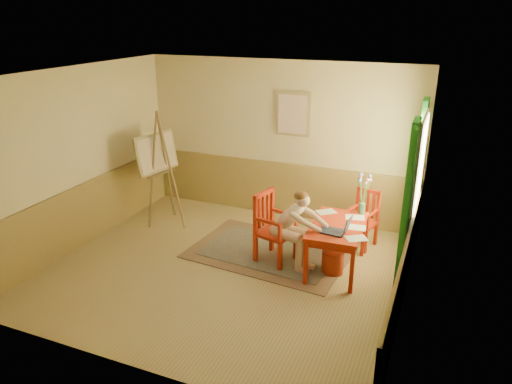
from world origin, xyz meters
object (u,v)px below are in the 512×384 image
at_px(chair_left, 273,227).
at_px(chair_back, 363,219).
at_px(laptop, 337,230).
at_px(figure, 292,225).
at_px(easel, 158,158).
at_px(table, 337,230).

relative_size(chair_left, chair_back, 1.18).
relative_size(chair_back, laptop, 2.10).
bearing_deg(figure, easel, 165.99).
relative_size(figure, easel, 0.60).
relative_size(figure, laptop, 2.77).
xyz_separation_m(chair_back, easel, (-3.49, -0.43, 0.73)).
bearing_deg(chair_left, laptop, -11.38).
height_order(chair_back, laptop, laptop).
height_order(table, laptop, laptop).
bearing_deg(chair_back, figure, -127.09).
bearing_deg(chair_left, easel, 165.72).
height_order(chair_left, easel, easel).
distance_m(table, figure, 0.64).
height_order(chair_left, chair_back, chair_left).
bearing_deg(table, chair_left, -175.61).
bearing_deg(table, easel, 170.99).
bearing_deg(chair_left, chair_back, 41.55).
distance_m(table, chair_back, 0.98).
distance_m(chair_left, easel, 2.49).
distance_m(chair_left, chair_back, 1.54).
bearing_deg(chair_back, table, -101.89).
distance_m(figure, laptop, 0.70).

